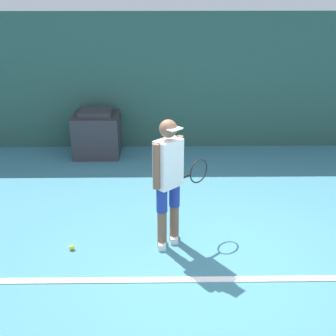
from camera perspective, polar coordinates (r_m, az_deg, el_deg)
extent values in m
plane|color=teal|center=(5.85, 4.65, -11.31)|extent=(24.00, 24.00, 0.00)
cube|color=#2D564C|center=(9.24, 2.57, 10.47)|extent=(24.00, 0.10, 2.63)
cube|color=white|center=(5.55, 5.00, -13.39)|extent=(21.60, 0.10, 0.01)
cylinder|color=brown|center=(6.00, -0.73, -7.45)|extent=(0.12, 0.12, 0.51)
cylinder|color=navy|center=(5.80, -0.75, -3.94)|extent=(0.14, 0.14, 0.31)
cube|color=white|center=(6.11, -0.72, -9.20)|extent=(0.10, 0.24, 0.08)
cylinder|color=brown|center=(6.13, 0.77, -6.73)|extent=(0.12, 0.12, 0.51)
cylinder|color=navy|center=(5.94, 0.79, -3.28)|extent=(0.14, 0.14, 0.31)
cube|color=white|center=(6.24, 0.76, -8.45)|extent=(0.10, 0.24, 0.08)
cube|color=white|center=(5.68, 0.03, 0.55)|extent=(0.38, 0.38, 0.61)
sphere|color=brown|center=(5.53, 0.03, 4.81)|extent=(0.22, 0.22, 0.22)
cube|color=white|center=(5.46, 0.77, 4.78)|extent=(0.21, 0.21, 0.02)
cylinder|color=brown|center=(5.55, -1.42, 0.19)|extent=(0.09, 0.09, 0.57)
cylinder|color=brown|center=(5.80, 1.42, 1.23)|extent=(0.09, 0.09, 0.57)
cylinder|color=black|center=(5.98, 2.08, -1.07)|extent=(0.17, 0.17, 0.03)
torus|color=black|center=(6.16, 3.76, -0.38)|extent=(0.26, 0.25, 0.34)
sphere|color=#D1E533|center=(6.16, -11.66, -9.45)|extent=(0.07, 0.07, 0.07)
cube|color=#333338|center=(9.09, -8.65, 4.00)|extent=(0.87, 0.78, 0.79)
cube|color=#333338|center=(8.95, -8.82, 6.70)|extent=(0.61, 0.54, 0.10)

